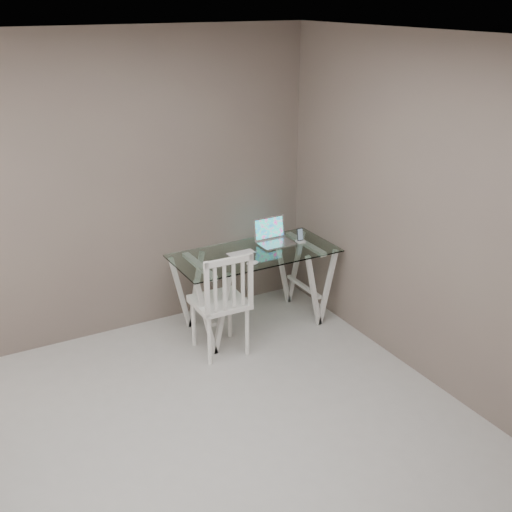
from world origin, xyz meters
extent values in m
plane|color=#A9A6A2|center=(0.00, 0.00, 0.00)|extent=(4.50, 4.50, 0.00)
cube|color=white|center=(0.00, 0.00, 2.70)|extent=(4.00, 4.50, 0.02)
cube|color=#695B53|center=(0.00, 2.25, 1.35)|extent=(4.00, 0.02, 2.70)
cube|color=#695B53|center=(2.00, 0.00, 1.35)|extent=(0.02, 4.50, 2.70)
cube|color=silver|center=(1.20, 1.69, 0.74)|extent=(1.50, 0.70, 0.01)
cube|color=silver|center=(0.65, 1.69, 0.36)|extent=(0.24, 0.62, 0.72)
cube|color=silver|center=(1.75, 1.69, 0.36)|extent=(0.24, 0.62, 0.72)
cube|color=white|center=(0.72, 1.44, 0.47)|extent=(0.45, 0.45, 0.04)
cylinder|color=white|center=(0.54, 1.27, 0.22)|extent=(0.04, 0.04, 0.45)
cylinder|color=white|center=(0.89, 1.26, 0.22)|extent=(0.04, 0.04, 0.45)
cylinder|color=white|center=(0.55, 1.62, 0.22)|extent=(0.04, 0.04, 0.45)
cylinder|color=white|center=(0.90, 1.61, 0.22)|extent=(0.04, 0.04, 0.45)
cube|color=white|center=(0.71, 1.23, 0.71)|extent=(0.44, 0.04, 0.49)
cube|color=silver|center=(1.48, 1.77, 0.75)|extent=(0.33, 0.23, 0.01)
cube|color=#19D899|center=(1.48, 1.90, 0.87)|extent=(0.33, 0.04, 0.22)
cube|color=silver|center=(1.08, 1.72, 0.75)|extent=(0.27, 0.11, 0.01)
ellipsoid|color=white|center=(1.05, 1.44, 0.76)|extent=(0.11, 0.07, 0.04)
cube|color=white|center=(1.71, 1.70, 0.75)|extent=(0.07, 0.07, 0.02)
cube|color=black|center=(1.71, 1.71, 0.82)|extent=(0.06, 0.03, 0.12)
camera|label=1|loc=(-1.40, -3.05, 2.93)|focal=45.00mm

